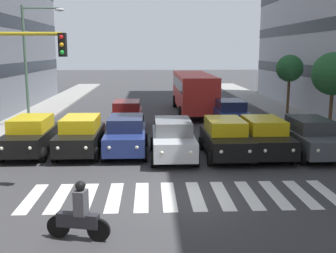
{
  "coord_description": "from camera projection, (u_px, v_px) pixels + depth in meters",
  "views": [
    {
      "loc": [
        1.08,
        12.87,
        4.77
      ],
      "look_at": [
        0.28,
        -4.13,
        1.59
      ],
      "focal_mm": 43.53,
      "sensor_mm": 36.0,
      "label": 1
    }
  ],
  "objects": [
    {
      "name": "car_row2_0",
      "position": [
        127.0,
        115.0,
        25.02
      ],
      "size": [
        2.02,
        4.44,
        1.72
      ],
      "color": "maroon",
      "rests_on": "ground_plane"
    },
    {
      "name": "car_0",
      "position": [
        311.0,
        137.0,
        18.6
      ],
      "size": [
        2.02,
        4.44,
        1.72
      ],
      "color": "#474C51",
      "rests_on": "ground_plane"
    },
    {
      "name": "crosswalk_markings",
      "position": [
        182.0,
        196.0,
        13.56
      ],
      "size": [
        10.35,
        2.8,
        0.01
      ],
      "color": "silver",
      "rests_on": "ground_plane"
    },
    {
      "name": "car_6",
      "position": [
        31.0,
        135.0,
        18.96
      ],
      "size": [
        2.02,
        4.44,
        1.72
      ],
      "color": "black",
      "rests_on": "ground_plane"
    },
    {
      "name": "street_lamp_right",
      "position": [
        31.0,
        55.0,
        24.46
      ],
      "size": [
        2.54,
        0.28,
        7.24
      ],
      "color": "#4C6B56",
      "rests_on": "sidewalk_right"
    },
    {
      "name": "ground_plane",
      "position": [
        182.0,
        196.0,
        13.56
      ],
      "size": [
        180.0,
        180.0,
        0.0
      ],
      "primitive_type": "plane",
      "color": "#38383A"
    },
    {
      "name": "car_4",
      "position": [
        126.0,
        135.0,
        19.09
      ],
      "size": [
        2.02,
        4.44,
        1.72
      ],
      "color": "navy",
      "rests_on": "ground_plane"
    },
    {
      "name": "car_row2_1",
      "position": [
        231.0,
        114.0,
        25.46
      ],
      "size": [
        2.02,
        4.44,
        1.72
      ],
      "color": "navy",
      "rests_on": "ground_plane"
    },
    {
      "name": "car_2",
      "position": [
        225.0,
        138.0,
        18.42
      ],
      "size": [
        2.02,
        4.44,
        1.72
      ],
      "color": "black",
      "rests_on": "ground_plane"
    },
    {
      "name": "street_tree_2",
      "position": [
        290.0,
        69.0,
        29.79
      ],
      "size": [
        1.97,
        1.97,
        4.33
      ],
      "color": "#513823",
      "rests_on": "sidewalk_left"
    },
    {
      "name": "street_tree_1",
      "position": [
        333.0,
        74.0,
        23.24
      ],
      "size": [
        2.47,
        2.47,
        4.55
      ],
      "color": "#513823",
      "rests_on": "sidewalk_left"
    },
    {
      "name": "car_3",
      "position": [
        173.0,
        138.0,
        18.25
      ],
      "size": [
        2.02,
        4.44,
        1.72
      ],
      "color": "#B2B7BC",
      "rests_on": "ground_plane"
    },
    {
      "name": "motorcycle_with_rider",
      "position": [
        79.0,
        216.0,
        10.32
      ],
      "size": [
        1.67,
        0.51,
        1.57
      ],
      "color": "black",
      "rests_on": "ground_plane"
    },
    {
      "name": "car_1",
      "position": [
        264.0,
        137.0,
        18.59
      ],
      "size": [
        2.02,
        4.44,
        1.72
      ],
      "color": "black",
      "rests_on": "ground_plane"
    },
    {
      "name": "bus_behind_traffic",
      "position": [
        193.0,
        89.0,
        31.53
      ],
      "size": [
        2.78,
        10.5,
        3.0
      ],
      "color": "red",
      "rests_on": "ground_plane"
    },
    {
      "name": "car_5",
      "position": [
        81.0,
        135.0,
        19.01
      ],
      "size": [
        2.02,
        4.44,
        1.72
      ],
      "color": "black",
      "rests_on": "ground_plane"
    }
  ]
}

